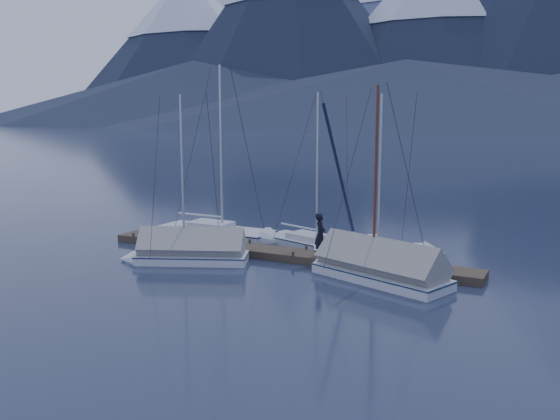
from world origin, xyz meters
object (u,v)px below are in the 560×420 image
Objects in this scene: sailboat_covered_near at (370,268)px; sailboat_open_left at (231,235)px; person at (320,234)px; sailboat_open_mid at (323,247)px; sailboat_open_right at (387,252)px; sailboat_covered_far at (182,253)px.

sailboat_open_left is at bearing 156.02° from sailboat_covered_near.
sailboat_covered_near is 4.44× the size of person.
sailboat_open_right is at bearing 8.85° from sailboat_open_mid.
sailboat_open_right reaches higher than person.
person is at bearing -22.88° from sailboat_open_left.
person is at bearing -127.16° from sailboat_open_right.
sailboat_open_right is at bearing 98.14° from sailboat_covered_near.
sailboat_open_right is 1.01× the size of sailboat_covered_far.
sailboat_open_right reaches higher than sailboat_covered_far.
sailboat_covered_near reaches higher than sailboat_open_mid.
sailboat_open_left is 8.41m from sailboat_open_right.
sailboat_open_left is 5.39m from sailboat_open_mid.
sailboat_covered_near is at bearing -81.86° from sailboat_open_right.
sailboat_open_left reaches higher than sailboat_covered_far.
sailboat_covered_far is 6.16m from person.
sailboat_open_mid is 6.83m from sailboat_covered_far.
sailboat_open_mid is at bearing -171.15° from sailboat_open_right.
sailboat_covered_near is (0.60, -4.22, 0.28)m from sailboat_open_right.
sailboat_open_left is at bearing 177.31° from sailboat_open_mid.
sailboat_open_mid reaches higher than sailboat_covered_far.
sailboat_covered_far is (-7.68, -5.46, 0.25)m from sailboat_open_right.
sailboat_covered_far reaches higher than person.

